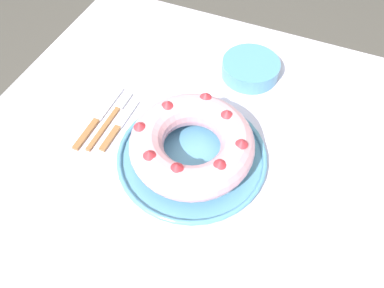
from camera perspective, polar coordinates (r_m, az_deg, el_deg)
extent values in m
plane|color=#4C4742|center=(1.58, 0.50, -18.94)|extent=(8.00, 8.00, 0.00)
cube|color=silver|center=(0.89, 0.84, -4.57)|extent=(1.16, 1.15, 0.03)
cylinder|color=brown|center=(1.62, -9.34, 8.60)|extent=(0.06, 0.06, 0.74)
cylinder|color=brown|center=(1.51, 26.82, -3.08)|extent=(0.06, 0.06, 0.74)
cylinder|color=#518EB2|center=(0.89, 0.00, -2.01)|extent=(0.34, 0.34, 0.01)
torus|color=#518EB2|center=(0.88, 0.00, -1.72)|extent=(0.35, 0.35, 0.01)
torus|color=#E09EAD|center=(0.85, 0.00, 0.00)|extent=(0.29, 0.29, 0.08)
cone|color=red|center=(0.85, 5.37, 4.78)|extent=(0.03, 0.03, 0.01)
cone|color=red|center=(0.88, 2.11, 7.47)|extent=(0.03, 0.03, 0.01)
cone|color=red|center=(0.87, -3.80, 6.21)|extent=(0.04, 0.04, 0.01)
cone|color=red|center=(0.83, -7.87, 3.11)|extent=(0.04, 0.04, 0.01)
cone|color=red|center=(0.78, -6.53, -1.45)|extent=(0.04, 0.04, 0.01)
cone|color=red|center=(0.76, -2.33, -3.41)|extent=(0.04, 0.04, 0.01)
cone|color=red|center=(0.77, 4.33, -2.86)|extent=(0.04, 0.04, 0.01)
cone|color=red|center=(0.80, 7.60, 0.28)|extent=(0.04, 0.04, 0.01)
cube|color=#936038|center=(0.97, -13.35, 2.33)|extent=(0.01, 0.15, 0.01)
cube|color=silver|center=(1.02, -10.41, 6.52)|extent=(0.02, 0.06, 0.01)
cube|color=#936038|center=(0.97, -15.83, 1.45)|extent=(0.02, 0.10, 0.01)
cube|color=silver|center=(1.02, -12.52, 6.06)|extent=(0.02, 0.12, 0.00)
cube|color=#936038|center=(0.94, -12.44, 0.74)|extent=(0.02, 0.08, 0.01)
cube|color=silver|center=(0.99, -9.86, 4.55)|extent=(0.02, 0.10, 0.00)
cylinder|color=#518EB2|center=(1.07, 8.90, 11.30)|extent=(0.16, 0.16, 0.05)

